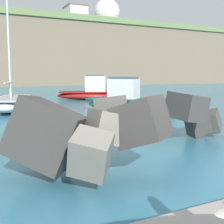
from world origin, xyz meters
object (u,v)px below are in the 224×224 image
object	(u,v)px
boat_near_right	(91,92)
radar_dome	(107,15)
station_building_west	(1,18)
station_building_central	(75,16)
boat_mid_right	(129,101)
boat_far_left	(12,103)

from	to	relation	value
boat_near_right	radar_dome	bearing A→B (deg)	63.06
station_building_west	station_building_central	xyz separation A→B (m)	(16.66, -12.10, -0.11)
station_building_west	station_building_central	distance (m)	20.59
boat_near_right	station_building_west	bearing A→B (deg)	90.14
boat_mid_right	station_building_central	xyz separation A→B (m)	(18.00, 58.80, 16.39)
radar_dome	station_building_west	bearing A→B (deg)	177.54
boat_mid_right	radar_dome	distance (m)	79.20
station_building_central	station_building_west	bearing A→B (deg)	144.02
boat_far_left	boat_mid_right	bearing A→B (deg)	-30.42
radar_dome	station_building_west	xyz separation A→B (m)	(-30.82, 1.32, -3.41)
boat_mid_right	station_building_west	bearing A→B (deg)	88.92
boat_far_left	station_building_west	distance (m)	69.75
boat_far_left	station_building_west	size ratio (longest dim) A/B	1.11
radar_dome	station_building_central	xyz separation A→B (m)	(-14.16, -10.78, -3.52)
boat_far_left	station_building_central	bearing A→B (deg)	66.43
station_building_central	radar_dome	bearing A→B (deg)	37.28
boat_mid_right	radar_dome	xyz separation A→B (m)	(32.16, 69.58, 19.91)
radar_dome	station_building_west	world-z (taller)	radar_dome
boat_far_left	boat_near_right	bearing A→B (deg)	36.74
station_building_west	boat_far_left	bearing A→B (deg)	-96.29
radar_dome	station_building_west	distance (m)	31.04
boat_near_right	station_building_central	distance (m)	54.76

